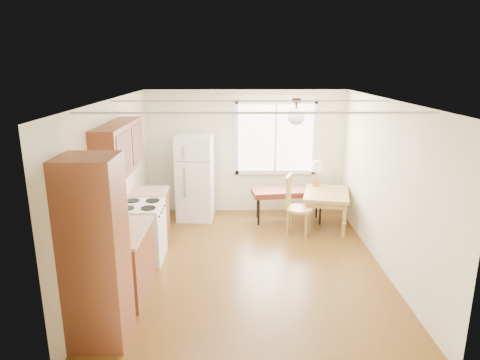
{
  "coord_description": "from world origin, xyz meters",
  "views": [
    {
      "loc": [
        -0.21,
        -6.03,
        2.99
      ],
      "look_at": [
        -0.14,
        0.71,
        1.15
      ],
      "focal_mm": 32.0,
      "sensor_mm": 36.0,
      "label": 1
    }
  ],
  "objects_px": {
    "bench": "(289,193)",
    "chair": "(294,201)",
    "dining_table": "(326,197)",
    "refrigerator": "(195,177)"
  },
  "relations": [
    {
      "from": "refrigerator",
      "to": "bench",
      "type": "height_order",
      "value": "refrigerator"
    },
    {
      "from": "refrigerator",
      "to": "bench",
      "type": "distance_m",
      "value": 1.85
    },
    {
      "from": "chair",
      "to": "dining_table",
      "type": "bearing_deg",
      "value": 51.09
    },
    {
      "from": "refrigerator",
      "to": "dining_table",
      "type": "bearing_deg",
      "value": -7.02
    },
    {
      "from": "bench",
      "to": "chair",
      "type": "bearing_deg",
      "value": -97.9
    },
    {
      "from": "bench",
      "to": "chair",
      "type": "relative_size",
      "value": 1.33
    },
    {
      "from": "dining_table",
      "to": "bench",
      "type": "bearing_deg",
      "value": 171.96
    },
    {
      "from": "dining_table",
      "to": "chair",
      "type": "relative_size",
      "value": 1.11
    },
    {
      "from": "dining_table",
      "to": "chair",
      "type": "bearing_deg",
      "value": -135.09
    },
    {
      "from": "bench",
      "to": "chair",
      "type": "xyz_separation_m",
      "value": [
        0.0,
        -0.68,
        0.05
      ]
    }
  ]
}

